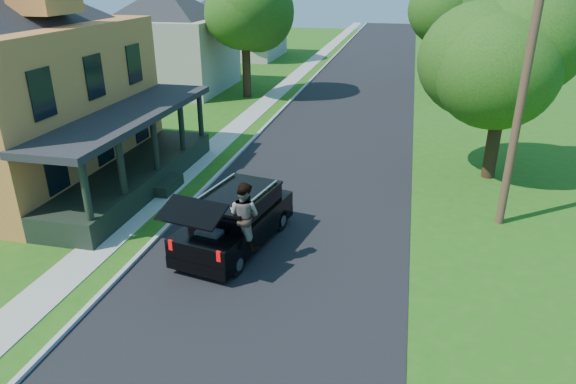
% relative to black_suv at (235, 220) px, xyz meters
% --- Properties ---
extents(ground, '(140.00, 140.00, 0.00)m').
position_rel_black_suv_xyz_m(ground, '(1.40, -2.42, -0.90)').
color(ground, '#235D12').
rests_on(ground, ground).
extents(street, '(8.00, 120.00, 0.02)m').
position_rel_black_suv_xyz_m(street, '(1.40, 17.58, -0.90)').
color(street, black).
rests_on(street, ground).
extents(curb, '(0.15, 120.00, 0.12)m').
position_rel_black_suv_xyz_m(curb, '(-2.65, 17.58, -0.90)').
color(curb, '#A9A8A3').
rests_on(curb, ground).
extents(sidewalk, '(1.30, 120.00, 0.03)m').
position_rel_black_suv_xyz_m(sidewalk, '(-4.20, 17.58, -0.90)').
color(sidewalk, '#9B9B93').
rests_on(sidewalk, ground).
extents(front_walk, '(6.50, 1.20, 0.03)m').
position_rel_black_suv_xyz_m(front_walk, '(-8.10, 3.58, -0.90)').
color(front_walk, '#9B9B93').
rests_on(front_walk, ground).
extents(neighbor_house_mid, '(12.78, 12.78, 8.30)m').
position_rel_black_suv_xyz_m(neighbor_house_mid, '(-12.10, 21.58, 3.29)').
color(neighbor_house_mid, '#9A9588').
rests_on(neighbor_house_mid, ground).
extents(neighbor_house_far, '(12.78, 12.78, 8.30)m').
position_rel_black_suv_xyz_m(neighbor_house_far, '(-12.10, 37.58, 3.29)').
color(neighbor_house_far, '#9A9588').
rests_on(neighbor_house_far, ground).
extents(black_suv, '(2.75, 5.29, 2.35)m').
position_rel_black_suv_xyz_m(black_suv, '(0.00, 0.00, 0.00)').
color(black_suv, black).
rests_on(black_suv, ground).
extents(skateboarder, '(1.15, 1.01, 2.01)m').
position_rel_black_suv_xyz_m(skateboarder, '(0.66, -1.07, 0.73)').
color(skateboarder, black).
rests_on(skateboarder, ground).
extents(skateboard, '(0.28, 0.35, 0.80)m').
position_rel_black_suv_xyz_m(skateboard, '(0.40, -1.54, -0.61)').
color(skateboard, '#CB4211').
rests_on(skateboard, ground).
extents(tree_left_mid, '(6.07, 5.97, 9.28)m').
position_rel_black_suv_xyz_m(tree_left_mid, '(-5.92, 20.21, 5.10)').
color(tree_left_mid, black).
rests_on(tree_left_mid, ground).
extents(tree_left_far, '(6.81, 6.64, 8.74)m').
position_rel_black_suv_xyz_m(tree_left_far, '(-9.64, 34.97, 4.69)').
color(tree_left_far, black).
rests_on(tree_left_far, ground).
extents(tree_right_near, '(5.85, 5.94, 7.99)m').
position_rel_black_suv_xyz_m(tree_right_near, '(8.51, 8.12, 4.37)').
color(tree_right_near, black).
rests_on(tree_right_near, ground).
extents(tree_right_mid, '(6.21, 5.95, 8.08)m').
position_rel_black_suv_xyz_m(tree_right_mid, '(7.26, 25.07, 4.61)').
color(tree_right_mid, black).
rests_on(tree_right_mid, ground).
extents(utility_pole_near, '(1.65, 0.45, 10.26)m').
position_rel_black_suv_xyz_m(utility_pole_near, '(8.40, 3.58, 4.38)').
color(utility_pole_near, '#4B3123').
rests_on(utility_pole_near, ground).
extents(utility_pole_far, '(1.61, 0.62, 10.59)m').
position_rel_black_suv_xyz_m(utility_pole_far, '(7.21, 34.66, 4.55)').
color(utility_pole_far, '#4B3123').
rests_on(utility_pole_far, ground).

